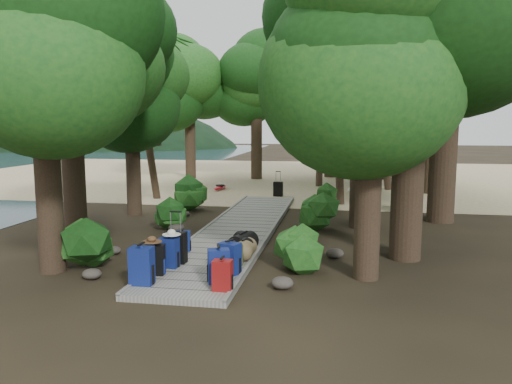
% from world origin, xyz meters
% --- Properties ---
extents(ground, '(120.00, 120.00, 0.00)m').
position_xyz_m(ground, '(0.00, 0.00, 0.00)').
color(ground, '#312718').
rests_on(ground, ground).
extents(sand_beach, '(40.00, 22.00, 0.02)m').
position_xyz_m(sand_beach, '(0.00, 16.00, 0.01)').
color(sand_beach, '#CFB68C').
rests_on(sand_beach, ground).
extents(distant_hill, '(32.00, 16.00, 12.00)m').
position_xyz_m(distant_hill, '(-40.00, 48.00, 0.00)').
color(distant_hill, black).
rests_on(distant_hill, ground).
extents(boardwalk, '(2.00, 12.00, 0.12)m').
position_xyz_m(boardwalk, '(0.00, 1.00, 0.06)').
color(boardwalk, gray).
rests_on(boardwalk, ground).
extents(backpack_left_a, '(0.43, 0.30, 0.80)m').
position_xyz_m(backpack_left_a, '(-0.77, -4.36, 0.52)').
color(backpack_left_a, navy).
rests_on(backpack_left_a, boardwalk).
extents(backpack_left_b, '(0.39, 0.30, 0.67)m').
position_xyz_m(backpack_left_b, '(-0.75, -3.73, 0.46)').
color(backpack_left_b, black).
rests_on(backpack_left_b, boardwalk).
extents(backpack_left_c, '(0.40, 0.31, 0.70)m').
position_xyz_m(backpack_left_c, '(-0.65, -3.20, 0.47)').
color(backpack_left_c, navy).
rests_on(backpack_left_c, boardwalk).
extents(backpack_left_d, '(0.38, 0.31, 0.52)m').
position_xyz_m(backpack_left_d, '(-0.79, -1.84, 0.38)').
color(backpack_left_d, navy).
rests_on(backpack_left_d, boardwalk).
extents(backpack_right_a, '(0.35, 0.25, 0.62)m').
position_xyz_m(backpack_right_a, '(0.80, -4.43, 0.43)').
color(backpack_right_a, maroon).
rests_on(backpack_right_a, boardwalk).
extents(backpack_right_b, '(0.47, 0.40, 0.72)m').
position_xyz_m(backpack_right_b, '(0.62, -4.02, 0.48)').
color(backpack_right_b, navy).
rests_on(backpack_right_b, boardwalk).
extents(backpack_right_c, '(0.48, 0.42, 0.69)m').
position_xyz_m(backpack_right_c, '(0.70, -3.40, 0.47)').
color(backpack_right_c, navy).
rests_on(backpack_right_c, boardwalk).
extents(backpack_right_d, '(0.40, 0.34, 0.51)m').
position_xyz_m(backpack_right_d, '(0.66, -2.77, 0.37)').
color(backpack_right_d, '#3B4118').
rests_on(backpack_right_d, boardwalk).
extents(duffel_right_khaki, '(0.48, 0.65, 0.40)m').
position_xyz_m(duffel_right_khaki, '(0.77, -2.20, 0.32)').
color(duffel_right_khaki, olive).
rests_on(duffel_right_khaki, boardwalk).
extents(duffel_right_black, '(0.66, 0.82, 0.45)m').
position_xyz_m(duffel_right_black, '(0.64, -1.74, 0.34)').
color(duffel_right_black, black).
rests_on(duffel_right_black, boardwalk).
extents(suitcase_on_boardwalk, '(0.45, 0.27, 0.68)m').
position_xyz_m(suitcase_on_boardwalk, '(-0.62, -2.84, 0.46)').
color(suitcase_on_boardwalk, black).
rests_on(suitcase_on_boardwalk, boardwalk).
extents(lone_suitcase_on_sand, '(0.40, 0.24, 0.61)m').
position_xyz_m(lone_suitcase_on_sand, '(0.23, 7.94, 0.33)').
color(lone_suitcase_on_sand, black).
rests_on(lone_suitcase_on_sand, sand_beach).
extents(hat_brown, '(0.40, 0.40, 0.12)m').
position_xyz_m(hat_brown, '(-0.80, -3.76, 0.85)').
color(hat_brown, '#51351E').
rests_on(hat_brown, backpack_left_b).
extents(hat_white, '(0.38, 0.38, 0.13)m').
position_xyz_m(hat_white, '(-0.58, -3.21, 0.89)').
color(hat_white, silver).
rests_on(hat_white, backpack_left_c).
extents(kayak, '(0.89, 3.06, 0.30)m').
position_xyz_m(kayak, '(-2.69, 9.52, 0.17)').
color(kayak, red).
rests_on(kayak, sand_beach).
extents(sun_lounger, '(0.85, 2.03, 0.64)m').
position_xyz_m(sun_lounger, '(3.53, 9.60, 0.34)').
color(sun_lounger, silver).
rests_on(sun_lounger, sand_beach).
extents(tree_right_a, '(4.40, 4.40, 7.34)m').
position_xyz_m(tree_right_a, '(3.40, -2.88, 3.67)').
color(tree_right_a, black).
rests_on(tree_right_a, ground).
extents(tree_right_b, '(5.75, 5.75, 10.27)m').
position_xyz_m(tree_right_b, '(4.35, -1.24, 5.14)').
color(tree_right_b, black).
rests_on(tree_right_b, ground).
extents(tree_right_c, '(5.11, 5.11, 8.85)m').
position_xyz_m(tree_right_c, '(3.43, 2.16, 4.42)').
color(tree_right_c, black).
rests_on(tree_right_c, ground).
extents(tree_right_d, '(6.48, 6.48, 11.89)m').
position_xyz_m(tree_right_d, '(5.99, 3.46, 5.94)').
color(tree_right_d, black).
rests_on(tree_right_d, ground).
extents(tree_right_e, '(5.10, 5.10, 9.18)m').
position_xyz_m(tree_right_e, '(3.78, 7.53, 4.59)').
color(tree_right_e, black).
rests_on(tree_right_e, ground).
extents(tree_right_f, '(5.64, 5.64, 10.08)m').
position_xyz_m(tree_right_f, '(6.78, 10.05, 5.04)').
color(tree_right_f, black).
rests_on(tree_right_f, ground).
extents(tree_left_a, '(4.56, 4.56, 7.60)m').
position_xyz_m(tree_left_a, '(-3.11, -3.52, 3.80)').
color(tree_left_a, black).
rests_on(tree_left_a, ground).
extents(tree_left_b, '(4.81, 4.81, 8.66)m').
position_xyz_m(tree_left_b, '(-4.34, -0.40, 4.33)').
color(tree_left_b, black).
rests_on(tree_left_b, ground).
extents(tree_left_c, '(4.06, 4.06, 7.06)m').
position_xyz_m(tree_left_c, '(-4.09, 2.98, 3.53)').
color(tree_left_c, black).
rests_on(tree_left_c, ground).
extents(tree_back_a, '(5.06, 5.06, 8.75)m').
position_xyz_m(tree_back_a, '(-1.80, 14.35, 4.38)').
color(tree_back_a, black).
rests_on(tree_back_a, ground).
extents(tree_back_b, '(5.43, 5.43, 9.69)m').
position_xyz_m(tree_back_b, '(2.23, 16.01, 4.84)').
color(tree_back_b, black).
rests_on(tree_back_b, ground).
extents(tree_back_c, '(4.73, 4.73, 8.51)m').
position_xyz_m(tree_back_c, '(5.28, 15.26, 4.26)').
color(tree_back_c, black).
rests_on(tree_back_c, ground).
extents(tree_back_d, '(4.95, 4.95, 8.25)m').
position_xyz_m(tree_back_d, '(-5.50, 14.01, 4.13)').
color(tree_back_d, black).
rests_on(tree_back_d, ground).
extents(palm_right_a, '(4.14, 4.14, 7.06)m').
position_xyz_m(palm_right_a, '(2.98, 6.49, 3.53)').
color(palm_right_a, '#143A10').
rests_on(palm_right_a, ground).
extents(palm_right_b, '(4.53, 4.53, 8.75)m').
position_xyz_m(palm_right_b, '(5.01, 11.16, 4.37)').
color(palm_right_b, '#143A10').
rests_on(palm_right_b, ground).
extents(palm_right_c, '(4.54, 4.54, 7.22)m').
position_xyz_m(palm_right_c, '(2.04, 11.85, 3.61)').
color(palm_right_c, '#143A10').
rests_on(palm_right_c, ground).
extents(palm_left_a, '(4.12, 4.12, 6.56)m').
position_xyz_m(palm_left_a, '(-4.87, 6.46, 3.28)').
color(palm_left_a, '#143A10').
rests_on(palm_left_a, ground).
extents(rock_left_a, '(0.39, 0.35, 0.21)m').
position_xyz_m(rock_left_a, '(-2.04, -3.88, 0.11)').
color(rock_left_a, '#4C473F').
rests_on(rock_left_a, ground).
extents(rock_left_b, '(0.35, 0.32, 0.19)m').
position_xyz_m(rock_left_b, '(-2.47, -2.02, 0.10)').
color(rock_left_b, '#4C473F').
rests_on(rock_left_b, ground).
extents(rock_left_c, '(0.47, 0.42, 0.26)m').
position_xyz_m(rock_left_c, '(-1.78, 0.58, 0.13)').
color(rock_left_c, '#4C473F').
rests_on(rock_left_c, ground).
extents(rock_left_d, '(0.31, 0.28, 0.17)m').
position_xyz_m(rock_left_d, '(-2.27, 2.97, 0.08)').
color(rock_left_d, '#4C473F').
rests_on(rock_left_d, ground).
extents(rock_right_a, '(0.43, 0.39, 0.24)m').
position_xyz_m(rock_right_a, '(1.81, -3.82, 0.12)').
color(rock_right_a, '#4C473F').
rests_on(rock_right_a, ground).
extents(rock_right_b, '(0.42, 0.38, 0.23)m').
position_xyz_m(rock_right_b, '(2.76, -1.46, 0.11)').
color(rock_right_b, '#4C473F').
rests_on(rock_right_b, ground).
extents(rock_right_c, '(0.30, 0.27, 0.16)m').
position_xyz_m(rock_right_c, '(1.78, 1.89, 0.08)').
color(rock_right_c, '#4C473F').
rests_on(rock_right_c, ground).
extents(shrub_left_a, '(1.24, 1.24, 1.12)m').
position_xyz_m(shrub_left_a, '(-2.49, -3.25, 0.56)').
color(shrub_left_a, '#154918').
rests_on(shrub_left_a, ground).
extents(shrub_left_b, '(0.97, 0.97, 0.87)m').
position_xyz_m(shrub_left_b, '(-2.05, 0.81, 0.43)').
color(shrub_left_b, '#154918').
rests_on(shrub_left_b, ground).
extents(shrub_left_c, '(1.29, 1.29, 1.16)m').
position_xyz_m(shrub_left_c, '(-2.42, 4.17, 0.58)').
color(shrub_left_c, '#154918').
rests_on(shrub_left_c, ground).
extents(shrub_right_a, '(1.06, 1.06, 0.95)m').
position_xyz_m(shrub_right_a, '(1.95, -2.58, 0.48)').
color(shrub_right_a, '#154918').
rests_on(shrub_right_a, ground).
extents(shrub_right_b, '(1.29, 1.29, 1.16)m').
position_xyz_m(shrub_right_b, '(2.21, 1.58, 0.58)').
color(shrub_right_b, '#154918').
rests_on(shrub_right_b, ground).
extents(shrub_right_c, '(0.93, 0.93, 0.84)m').
position_xyz_m(shrub_right_c, '(2.27, 5.13, 0.42)').
color(shrub_right_c, '#154918').
rests_on(shrub_right_c, ground).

